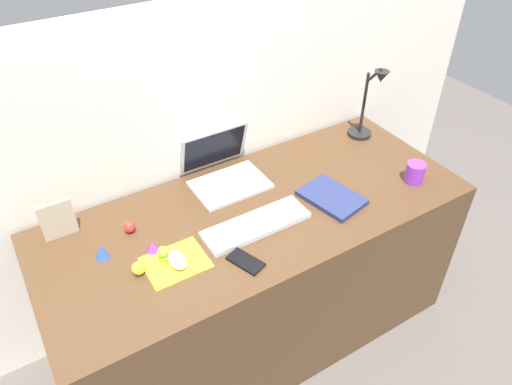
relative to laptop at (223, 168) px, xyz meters
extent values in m
plane|color=#59514C|center=(0.02, -0.25, -0.79)|extent=(6.00, 6.00, 0.00)
cube|color=silver|center=(0.02, 0.14, -0.07)|extent=(2.89, 0.05, 1.45)
cube|color=#4C331E|center=(0.02, -0.25, -0.42)|extent=(1.69, 0.70, 0.74)
cube|color=silver|center=(0.00, -0.06, -0.05)|extent=(0.30, 0.21, 0.01)
cube|color=silver|center=(0.00, 0.07, 0.06)|extent=(0.30, 0.07, 0.19)
cube|color=black|center=(0.00, 0.07, 0.06)|extent=(0.27, 0.05, 0.17)
cube|color=silver|center=(-0.04, -0.33, -0.04)|extent=(0.41, 0.13, 0.02)
cube|color=yellow|center=(-0.37, -0.34, -0.05)|extent=(0.21, 0.17, 0.00)
ellipsoid|color=silver|center=(-0.36, -0.35, -0.03)|extent=(0.06, 0.10, 0.03)
cube|color=black|center=(-0.16, -0.46, -0.05)|extent=(0.10, 0.14, 0.01)
cylinder|color=black|center=(0.72, -0.03, -0.04)|extent=(0.11, 0.11, 0.02)
cylinder|color=black|center=(0.72, -0.03, 0.11)|extent=(0.01, 0.01, 0.30)
cylinder|color=black|center=(0.72, -0.07, 0.27)|extent=(0.01, 0.07, 0.08)
cone|color=black|center=(0.72, -0.11, 0.27)|extent=(0.06, 0.06, 0.05)
cube|color=navy|center=(0.30, -0.34, -0.04)|extent=(0.22, 0.27, 0.02)
cube|color=#B2A58C|center=(-0.66, 0.00, 0.02)|extent=(0.12, 0.02, 0.15)
cylinder|color=purple|center=(0.67, -0.43, -0.01)|extent=(0.08, 0.08, 0.09)
cylinder|color=#8CDB33|center=(-0.40, -0.31, -0.04)|extent=(0.03, 0.03, 0.03)
sphere|color=#8CDB33|center=(-0.40, -0.31, 0.00)|extent=(0.04, 0.04, 0.04)
ellipsoid|color=yellow|center=(-0.49, -0.32, -0.03)|extent=(0.04, 0.04, 0.05)
cone|color=blue|center=(-0.57, -0.18, -0.03)|extent=(0.05, 0.05, 0.05)
ellipsoid|color=red|center=(-0.45, -0.11, -0.03)|extent=(0.04, 0.04, 0.05)
cone|color=purple|center=(-0.41, -0.25, -0.03)|extent=(0.04, 0.04, 0.05)
camera|label=1|loc=(-0.73, -1.45, 1.16)|focal=33.82mm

